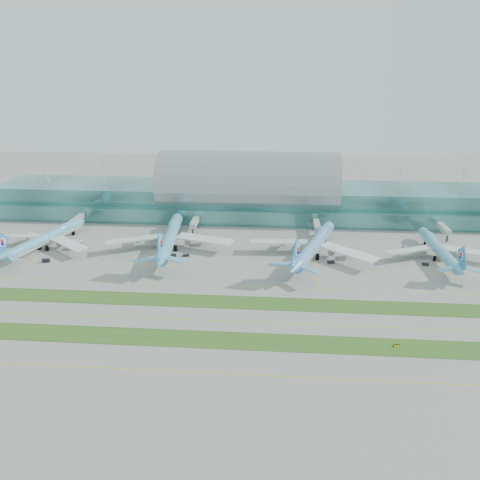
# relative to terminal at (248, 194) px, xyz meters

# --- Properties ---
(ground) EXTENTS (700.00, 700.00, 0.00)m
(ground) POSITION_rel_terminal_xyz_m (-0.01, -128.79, -14.23)
(ground) COLOR gray
(ground) RESTS_ON ground
(terminal) EXTENTS (340.00, 69.10, 36.00)m
(terminal) POSITION_rel_terminal_xyz_m (0.00, 0.00, 0.00)
(terminal) COLOR #3D7A75
(terminal) RESTS_ON ground
(grass_strip_near) EXTENTS (420.00, 12.00, 0.08)m
(grass_strip_near) POSITION_rel_terminal_xyz_m (-0.01, -156.79, -14.19)
(grass_strip_near) COLOR #2D591E
(grass_strip_near) RESTS_ON ground
(grass_strip_far) EXTENTS (420.00, 12.00, 0.08)m
(grass_strip_far) POSITION_rel_terminal_xyz_m (-0.01, -126.79, -14.19)
(grass_strip_far) COLOR #2D591E
(grass_strip_far) RESTS_ON ground
(taxiline_a) EXTENTS (420.00, 0.35, 0.01)m
(taxiline_a) POSITION_rel_terminal_xyz_m (-0.01, -176.79, -14.22)
(taxiline_a) COLOR yellow
(taxiline_a) RESTS_ON ground
(taxiline_b) EXTENTS (420.00, 0.35, 0.01)m
(taxiline_b) POSITION_rel_terminal_xyz_m (-0.01, -142.79, -14.22)
(taxiline_b) COLOR yellow
(taxiline_b) RESTS_ON ground
(taxiline_c) EXTENTS (420.00, 0.35, 0.01)m
(taxiline_c) POSITION_rel_terminal_xyz_m (-0.01, -110.79, -14.22)
(taxiline_c) COLOR yellow
(taxiline_c) RESTS_ON ground
(taxiline_d) EXTENTS (420.00, 0.35, 0.01)m
(taxiline_d) POSITION_rel_terminal_xyz_m (-0.01, -88.79, -14.22)
(taxiline_d) COLOR yellow
(taxiline_d) RESTS_ON ground
(airliner_a) EXTENTS (59.99, 69.42, 19.47)m
(airliner_a) POSITION_rel_terminal_xyz_m (-109.28, -70.00, -8.22)
(airliner_a) COLOR #5CABCC
(airliner_a) RESTS_ON ground
(airliner_b) EXTENTS (71.43, 81.36, 22.38)m
(airliner_b) POSITION_rel_terminal_xyz_m (-39.87, -65.38, -7.32)
(airliner_b) COLOR #5DA8CE
(airliner_b) RESTS_ON ground
(airliner_c) EXTENTS (66.31, 77.12, 21.92)m
(airliner_c) POSITION_rel_terminal_xyz_m (39.97, -70.94, -7.47)
(airliner_c) COLOR #649ADD
(airliner_c) RESTS_ON ground
(airliner_d) EXTENTS (58.90, 66.77, 18.40)m
(airliner_d) POSITION_rel_terminal_xyz_m (105.53, -69.46, -8.55)
(airliner_d) COLOR #5DACCD
(airliner_d) RESTS_ON ground
(gse_b) EXTENTS (4.09, 2.35, 1.78)m
(gse_b) POSITION_rel_terminal_xyz_m (-100.91, -90.24, -13.34)
(gse_b) COLOR black
(gse_b) RESTS_ON ground
(gse_c) EXTENTS (3.88, 2.79, 1.29)m
(gse_c) POSITION_rel_terminal_xyz_m (-29.07, -77.19, -13.58)
(gse_c) COLOR black
(gse_c) RESTS_ON ground
(gse_d) EXTENTS (4.21, 2.83, 1.52)m
(gse_d) POSITION_rel_terminal_xyz_m (-36.10, -78.43, -13.47)
(gse_d) COLOR black
(gse_d) RESTS_ON ground
(gse_e) EXTENTS (3.95, 2.69, 1.53)m
(gse_e) POSITION_rel_terminal_xyz_m (33.33, -74.82, -13.46)
(gse_e) COLOR orange
(gse_e) RESTS_ON ground
(gse_f) EXTENTS (3.79, 2.68, 1.40)m
(gse_f) POSITION_rel_terminal_xyz_m (48.03, -80.78, -13.53)
(gse_f) COLOR black
(gse_f) RESTS_ON ground
(gse_g) EXTENTS (3.51, 2.00, 1.35)m
(gse_g) POSITION_rel_terminal_xyz_m (96.39, -79.75, -13.55)
(gse_g) COLOR black
(gse_g) RESTS_ON ground
(taxiway_sign_east) EXTENTS (2.69, 1.08, 1.16)m
(taxiway_sign_east) POSITION_rel_terminal_xyz_m (63.96, -156.50, -13.65)
(taxiway_sign_east) COLOR black
(taxiway_sign_east) RESTS_ON ground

